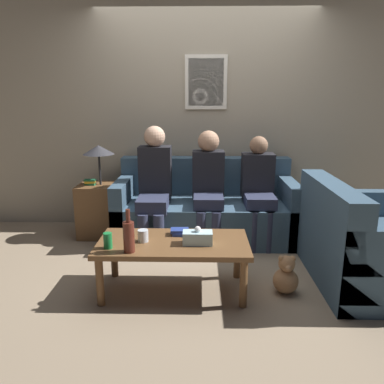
# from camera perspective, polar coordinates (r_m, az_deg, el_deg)

# --- Properties ---
(ground_plane) EXTENTS (16.00, 16.00, 0.00)m
(ground_plane) POSITION_cam_1_polar(r_m,az_deg,el_deg) (3.83, 2.11, -9.43)
(ground_plane) COLOR gray
(wall_back) EXTENTS (9.00, 0.08, 2.60)m
(wall_back) POSITION_cam_1_polar(r_m,az_deg,el_deg) (4.49, 2.09, 11.27)
(wall_back) COLOR #9E937F
(wall_back) RESTS_ON ground_plane
(couch_main) EXTENTS (1.94, 0.87, 0.86)m
(couch_main) POSITION_cam_1_polar(r_m,az_deg,el_deg) (4.21, 2.05, -2.82)
(couch_main) COLOR #385166
(couch_main) RESTS_ON ground_plane
(couch_side) EXTENTS (0.87, 1.20, 0.86)m
(couch_side) POSITION_cam_1_polar(r_m,az_deg,el_deg) (3.51, 24.40, -7.69)
(couch_side) COLOR #385166
(couch_side) RESTS_ON ground_plane
(coffee_table) EXTENTS (1.20, 0.60, 0.43)m
(coffee_table) POSITION_cam_1_polar(r_m,az_deg,el_deg) (3.02, -2.86, -8.48)
(coffee_table) COLOR brown
(coffee_table) RESTS_ON ground_plane
(side_table_with_lamp) EXTENTS (0.42, 0.40, 1.03)m
(side_table_with_lamp) POSITION_cam_1_polar(r_m,az_deg,el_deg) (4.34, -14.16, -1.76)
(side_table_with_lamp) COLOR brown
(side_table_with_lamp) RESTS_ON ground_plane
(wine_bottle) EXTENTS (0.08, 0.08, 0.33)m
(wine_bottle) POSITION_cam_1_polar(r_m,az_deg,el_deg) (2.80, -9.61, -6.62)
(wine_bottle) COLOR #562319
(wine_bottle) RESTS_ON coffee_table
(drinking_glass) EXTENTS (0.08, 0.08, 0.10)m
(drinking_glass) POSITION_cam_1_polar(r_m,az_deg,el_deg) (3.00, -7.47, -6.62)
(drinking_glass) COLOR silver
(drinking_glass) RESTS_ON coffee_table
(book_stack) EXTENTS (0.15, 0.12, 0.05)m
(book_stack) POSITION_cam_1_polar(r_m,az_deg,el_deg) (3.13, -1.89, -6.07)
(book_stack) COLOR navy
(book_stack) RESTS_ON coffee_table
(soda_can) EXTENTS (0.07, 0.07, 0.12)m
(soda_can) POSITION_cam_1_polar(r_m,az_deg,el_deg) (2.92, -12.70, -7.24)
(soda_can) COLOR #197A38
(soda_can) RESTS_ON coffee_table
(tissue_box) EXTENTS (0.23, 0.12, 0.15)m
(tissue_box) POSITION_cam_1_polar(r_m,az_deg,el_deg) (2.93, 0.86, -6.94)
(tissue_box) COLOR silver
(tissue_box) RESTS_ON coffee_table
(person_left) EXTENTS (0.34, 0.64, 1.25)m
(person_left) POSITION_cam_1_polar(r_m,az_deg,el_deg) (3.94, -5.77, 1.53)
(person_left) COLOR #2D334C
(person_left) RESTS_ON ground_plane
(person_middle) EXTENTS (0.34, 0.59, 1.20)m
(person_middle) POSITION_cam_1_polar(r_m,az_deg,el_deg) (3.98, 2.50, 1.46)
(person_middle) COLOR #2D334C
(person_middle) RESTS_ON ground_plane
(person_right) EXTENTS (0.34, 0.57, 1.14)m
(person_right) POSITION_cam_1_polar(r_m,az_deg,el_deg) (4.03, 10.10, 0.87)
(person_right) COLOR #2D334C
(person_right) RESTS_ON ground_plane
(teddy_bear) EXTENTS (0.20, 0.20, 0.32)m
(teddy_bear) POSITION_cam_1_polar(r_m,az_deg,el_deg) (3.17, 14.12, -12.39)
(teddy_bear) COLOR #A87A51
(teddy_bear) RESTS_ON ground_plane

